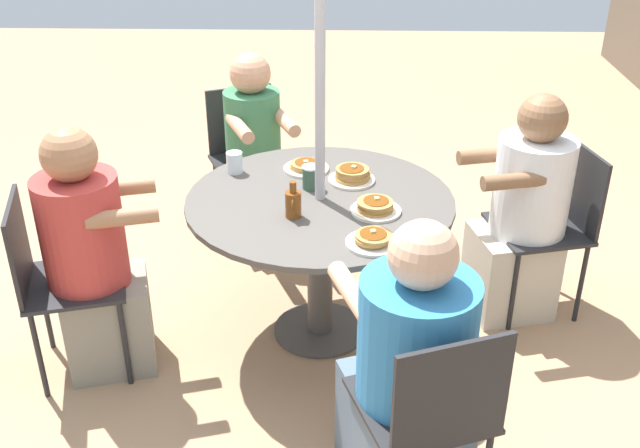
# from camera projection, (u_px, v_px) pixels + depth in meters

# --- Properties ---
(ground_plane) EXTENTS (12.00, 12.00, 0.00)m
(ground_plane) POSITION_uv_depth(u_px,v_px,m) (320.00, 330.00, 3.65)
(ground_plane) COLOR tan
(patio_table) EXTENTS (1.19, 1.19, 0.72)m
(patio_table) POSITION_uv_depth(u_px,v_px,m) (320.00, 223.00, 3.37)
(patio_table) COLOR #4C4742
(patio_table) RESTS_ON ground
(umbrella_pole) EXTENTS (0.04, 0.04, 2.21)m
(umbrella_pole) POSITION_uv_depth(u_px,v_px,m) (320.00, 116.00, 3.13)
(umbrella_pole) COLOR #ADADB2
(umbrella_pole) RESTS_ON ground
(patio_chair_north) EXTENTS (0.50, 0.50, 0.85)m
(patio_chair_north) POSITION_uv_depth(u_px,v_px,m) (554.00, 218.00, 3.63)
(patio_chair_north) COLOR #232326
(patio_chair_north) RESTS_ON ground
(diner_north) EXTENTS (0.45, 0.54, 1.13)m
(diner_north) POSITION_uv_depth(u_px,v_px,m) (523.00, 218.00, 3.59)
(diner_north) COLOR beige
(diner_north) RESTS_ON ground
(patio_chair_east) EXTENTS (0.54, 0.54, 0.85)m
(patio_chair_east) POSITION_uv_depth(u_px,v_px,m) (247.00, 151.00, 4.37)
(patio_chair_east) COLOR #232326
(patio_chair_east) RESTS_ON ground
(diner_east) EXTENTS (0.55, 0.47, 1.11)m
(diner_east) POSITION_uv_depth(u_px,v_px,m) (255.00, 157.00, 4.22)
(diner_east) COLOR #3D3D42
(diner_east) RESTS_ON ground
(patio_chair_south) EXTENTS (0.51, 0.51, 0.85)m
(patio_chair_south) POSITION_uv_depth(u_px,v_px,m) (55.00, 275.00, 3.18)
(patio_chair_south) COLOR #232326
(patio_chair_south) RESTS_ON ground
(diner_south) EXTENTS (0.45, 0.53, 1.15)m
(diner_south) POSITION_uv_depth(u_px,v_px,m) (94.00, 264.00, 3.20)
(diner_south) COLOR gray
(diner_south) RESTS_ON ground
(patio_chair_west) EXTENTS (0.53, 0.53, 0.85)m
(patio_chair_west) POSITION_uv_depth(u_px,v_px,m) (431.00, 409.00, 2.45)
(patio_chair_west) COLOR #232326
(patio_chair_west) RESTS_ON ground
(diner_west) EXTENTS (0.60, 0.53, 1.12)m
(diner_west) POSITION_uv_depth(u_px,v_px,m) (410.00, 376.00, 2.59)
(diner_west) COLOR slate
(diner_west) RESTS_ON ground
(pancake_plate_a) EXTENTS (0.22, 0.22, 0.08)m
(pancake_plate_a) POSITION_uv_depth(u_px,v_px,m) (352.00, 175.00, 3.45)
(pancake_plate_a) COLOR silver
(pancake_plate_a) RESTS_ON patio_table
(pancake_plate_b) EXTENTS (0.22, 0.22, 0.06)m
(pancake_plate_b) POSITION_uv_depth(u_px,v_px,m) (373.00, 240.00, 2.94)
(pancake_plate_b) COLOR silver
(pancake_plate_b) RESTS_ON patio_table
(pancake_plate_c) EXTENTS (0.22, 0.22, 0.05)m
(pancake_plate_c) POSITION_uv_depth(u_px,v_px,m) (306.00, 167.00, 3.57)
(pancake_plate_c) COLOR silver
(pancake_plate_c) RESTS_ON patio_table
(pancake_plate_d) EXTENTS (0.22, 0.22, 0.07)m
(pancake_plate_d) POSITION_uv_depth(u_px,v_px,m) (375.00, 207.00, 3.18)
(pancake_plate_d) COLOR silver
(pancake_plate_d) RESTS_ON patio_table
(syrup_bottle) EXTENTS (0.09, 0.07, 0.16)m
(syrup_bottle) POSITION_uv_depth(u_px,v_px,m) (293.00, 203.00, 3.13)
(syrup_bottle) COLOR brown
(syrup_bottle) RESTS_ON patio_table
(coffee_cup) EXTENTS (0.08, 0.08, 0.11)m
(coffee_cup) POSITION_uv_depth(u_px,v_px,m) (311.00, 177.00, 3.38)
(coffee_cup) COLOR #33513D
(coffee_cup) RESTS_ON patio_table
(drinking_glass_a) EXTENTS (0.08, 0.08, 0.10)m
(drinking_glass_a) POSITION_uv_depth(u_px,v_px,m) (235.00, 162.00, 3.53)
(drinking_glass_a) COLOR silver
(drinking_glass_a) RESTS_ON patio_table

